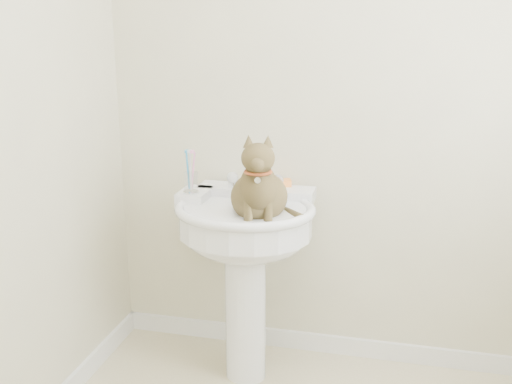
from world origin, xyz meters
The scene contains 7 objects.
wall_back centered at (0.00, 1.10, 1.25)m, with size 2.20×0.00×2.50m, color beige, non-canonical shape.
baseboard_back centered at (0.00, 1.09, 0.04)m, with size 2.20×0.02×0.09m, color white.
pedestal_sink centered at (-0.40, 0.81, 0.66)m, with size 0.61×0.60×0.84m.
faucet centered at (-0.40, 0.96, 0.88)m, with size 0.28×0.12×0.14m.
soap_bar centered at (-0.29, 1.05, 0.86)m, with size 0.09×0.06×0.03m, color orange.
toothbrush_cup centered at (-0.65, 0.84, 0.89)m, with size 0.07×0.07×0.19m.
cat centered at (-0.32, 0.73, 0.90)m, with size 0.25×0.32×0.47m.
Camera 1 is at (0.18, -1.42, 1.50)m, focal length 40.00 mm.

